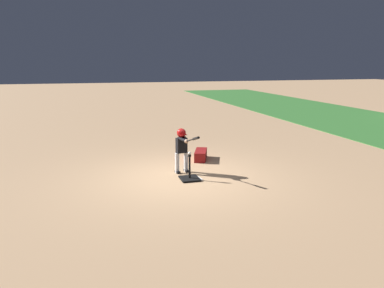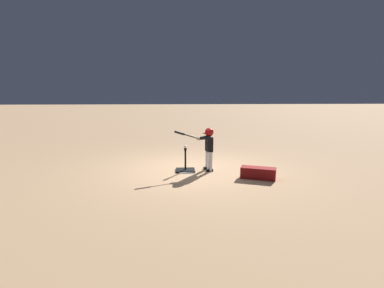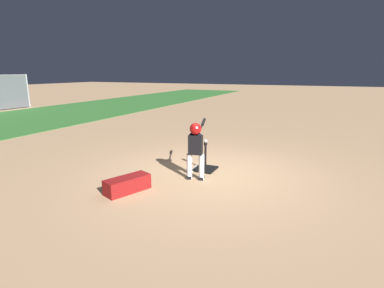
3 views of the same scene
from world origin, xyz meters
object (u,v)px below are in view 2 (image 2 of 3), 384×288
Objects in this scene: batting_tee at (185,168)px; baseball at (185,147)px; batter_child at (208,144)px; equipment_bag at (258,173)px.

baseball reaches higher than batting_tee.
equipment_bag is (-1.16, 0.85, -0.60)m from batter_child.
batter_child is 15.74× the size of baseball.
batter_child is at bearing -176.71° from batting_tee.
equipment_bag is at bearing 143.63° from batter_child.
batting_tee is 0.54× the size of batter_child.
baseball is 0.09× the size of equipment_bag.
batting_tee is 0.59m from baseball.
batter_child is 1.39× the size of equipment_bag.
batter_child is 0.61m from baseball.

